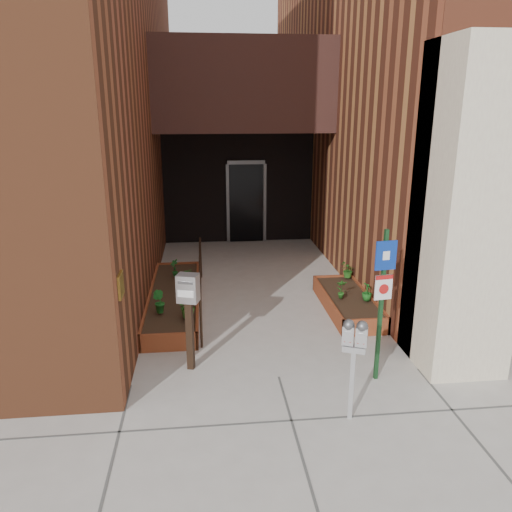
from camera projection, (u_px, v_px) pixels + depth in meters
name	position (u px, v px, depth m)	size (l,w,h in m)	color
ground	(279.00, 377.00, 6.86)	(80.00, 80.00, 0.00)	#9E9991
architecture	(231.00, 45.00, 11.96)	(20.00, 14.60, 10.00)	brown
planter_left	(174.00, 300.00, 9.24)	(0.90, 3.60, 0.30)	maroon
planter_right	(347.00, 303.00, 9.08)	(0.80, 2.20, 0.30)	maroon
handrail	(200.00, 268.00, 9.06)	(0.04, 3.34, 0.90)	black
parking_meter	(354.00, 343.00, 5.69)	(0.29, 0.20, 1.27)	#B9B9BB
sign_post	(383.00, 290.00, 6.45)	(0.29, 0.08, 2.10)	#153B1B
payment_dropbox	(189.00, 302.00, 6.80)	(0.33, 0.28, 1.41)	black
shrub_left_a	(188.00, 306.00, 8.03)	(0.34, 0.34, 0.38)	#29611B
shrub_left_b	(159.00, 302.00, 8.21)	(0.21, 0.21, 0.37)	#1A5D1D
shrub_left_c	(187.00, 279.00, 9.22)	(0.23, 0.23, 0.40)	#26611B
shrub_left_d	(175.00, 268.00, 9.95)	(0.19, 0.19, 0.36)	#19571E
shrub_right_a	(367.00, 292.00, 8.73)	(0.18, 0.18, 0.31)	#1B5E1B
shrub_right_b	(341.00, 289.00, 8.81)	(0.18, 0.18, 0.35)	#23611B
shrub_right_c	(348.00, 270.00, 9.87)	(0.28, 0.28, 0.31)	#26611B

